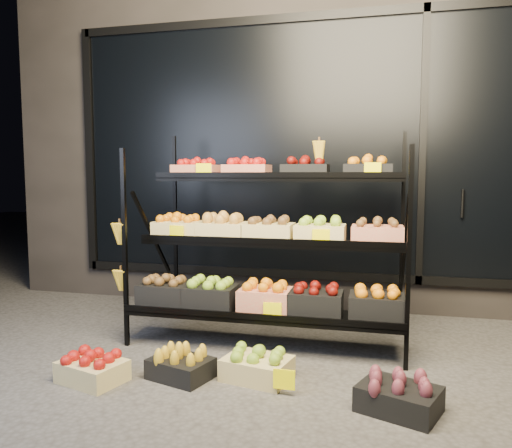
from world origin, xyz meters
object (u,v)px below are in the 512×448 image
(floor_crate_midleft, at_px, (181,364))
(floor_crate_midright, at_px, (257,365))
(floor_crate_left, at_px, (92,367))
(display_rack, at_px, (268,241))

(floor_crate_midleft, relative_size, floor_crate_midright, 0.95)
(floor_crate_left, relative_size, floor_crate_midright, 0.98)
(floor_crate_midleft, bearing_deg, display_rack, 84.46)
(floor_crate_left, bearing_deg, display_rack, 66.54)
(floor_crate_left, bearing_deg, floor_crate_midleft, 35.52)
(floor_crate_midright, bearing_deg, display_rack, 109.66)
(floor_crate_midleft, distance_m, floor_crate_midright, 0.49)
(display_rack, bearing_deg, floor_crate_midleft, -112.83)
(floor_crate_left, distance_m, floor_crate_midleft, 0.55)
(floor_crate_midleft, height_order, floor_crate_midright, floor_crate_midright)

